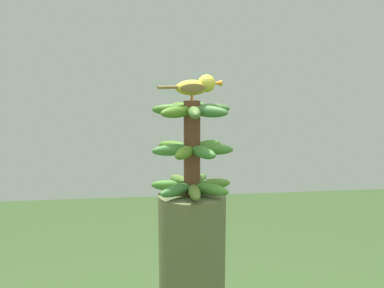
{
  "coord_description": "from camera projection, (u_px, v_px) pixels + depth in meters",
  "views": [
    {
      "loc": [
        0.17,
        1.52,
        1.7
      ],
      "look_at": [
        0.0,
        0.0,
        1.4
      ],
      "focal_mm": 45.63,
      "sensor_mm": 36.0,
      "label": 1
    }
  ],
  "objects": [
    {
      "name": "banana_bunch",
      "position": [
        192.0,
        148.0,
        1.56
      ],
      "size": [
        0.27,
        0.27,
        0.31
      ],
      "color": "brown",
      "rests_on": "banana_tree"
    },
    {
      "name": "perched_bird",
      "position": [
        197.0,
        86.0,
        1.53
      ],
      "size": [
        0.21,
        0.08,
        0.08
      ],
      "color": "#C68933",
      "rests_on": "banana_bunch"
    }
  ]
}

